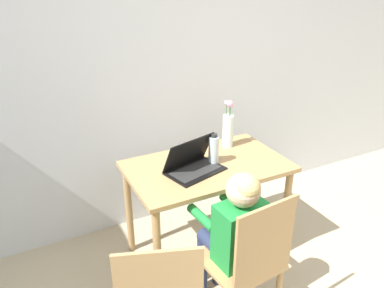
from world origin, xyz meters
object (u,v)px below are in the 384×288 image
(person_seated, at_px, (235,226))
(laptop, at_px, (193,163))
(water_bottle, at_px, (214,150))
(chair_occupied, at_px, (247,263))
(flower_vase, at_px, (228,128))

(person_seated, relative_size, laptop, 2.41)
(laptop, xyz_separation_m, water_bottle, (0.17, 0.02, 0.05))
(chair_occupied, bearing_deg, laptop, -93.55)
(chair_occupied, relative_size, water_bottle, 4.20)
(chair_occupied, distance_m, water_bottle, 0.78)
(flower_vase, bearing_deg, laptop, -151.82)
(laptop, height_order, water_bottle, laptop)
(water_bottle, bearing_deg, flower_vase, 39.79)
(chair_occupied, height_order, flower_vase, flower_vase)
(flower_vase, bearing_deg, chair_occupied, -114.38)
(chair_occupied, xyz_separation_m, water_bottle, (0.16, 0.66, 0.38))
(chair_occupied, bearing_deg, flower_vase, -119.43)
(chair_occupied, bearing_deg, person_seated, -90.00)
(flower_vase, bearing_deg, water_bottle, -140.21)
(chair_occupied, bearing_deg, water_bottle, -108.29)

